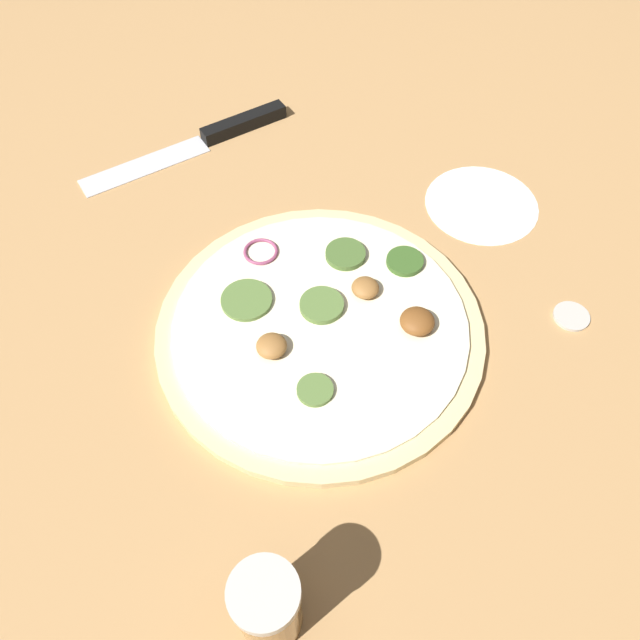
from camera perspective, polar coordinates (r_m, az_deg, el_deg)
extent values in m
plane|color=tan|center=(0.65, 0.00, -1.06)|extent=(3.00, 3.00, 0.00)
cylinder|color=beige|center=(0.65, 0.00, -0.79)|extent=(0.34, 0.34, 0.01)
cylinder|color=#EFE5C1|center=(0.64, 0.00, -0.42)|extent=(0.30, 0.30, 0.00)
cylinder|color=#567538|center=(0.59, -0.45, -6.41)|extent=(0.04, 0.04, 0.01)
cylinder|color=#47662D|center=(0.69, 2.34, 6.04)|extent=(0.04, 0.04, 0.01)
ellipsoid|color=#996633|center=(0.61, -4.30, -2.58)|extent=(0.03, 0.03, 0.02)
cylinder|color=#567538|center=(0.66, -6.73, 1.84)|extent=(0.05, 0.05, 0.00)
cylinder|color=#385B23|center=(0.69, 7.77, 5.34)|extent=(0.04, 0.04, 0.01)
torus|color=#934266|center=(0.70, -5.58, 6.18)|extent=(0.04, 0.04, 0.00)
cylinder|color=#567538|center=(0.65, 0.16, 1.37)|extent=(0.05, 0.05, 0.01)
ellipsoid|color=#996633|center=(0.66, 4.16, 2.96)|extent=(0.03, 0.03, 0.01)
ellipsoid|color=brown|center=(0.64, 8.88, -0.12)|extent=(0.04, 0.04, 0.02)
cube|color=silver|center=(0.85, -15.70, 13.46)|extent=(0.17, 0.04, 0.00)
cube|color=black|center=(0.88, -6.97, 17.45)|extent=(0.12, 0.02, 0.02)
cylinder|color=olive|center=(0.50, -4.73, -24.79)|extent=(0.05, 0.05, 0.08)
cylinder|color=beige|center=(0.46, -5.18, -23.65)|extent=(0.05, 0.05, 0.01)
cylinder|color=beige|center=(0.71, 22.04, 0.40)|extent=(0.04, 0.04, 0.01)
cylinder|color=white|center=(0.80, 14.55, 10.23)|extent=(0.14, 0.14, 0.00)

